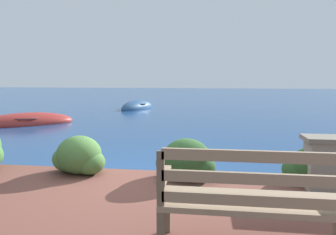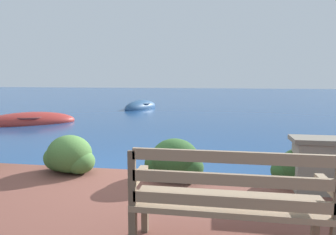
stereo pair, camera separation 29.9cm
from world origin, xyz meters
name	(u,v)px [view 1 (the left image)]	position (x,y,z in m)	size (l,w,h in m)	color
ground_plane	(143,183)	(0.00, 0.00, 0.00)	(80.00, 80.00, 0.00)	navy
park_bench	(256,198)	(1.40, -2.11, 0.71)	(1.61, 0.48, 0.93)	brown
hedge_clump_left	(79,157)	(-0.95, -0.27, 0.47)	(0.86, 0.62, 0.59)	#426B33
hedge_clump_centre	(186,161)	(0.70, -0.32, 0.48)	(0.88, 0.63, 0.60)	#284C23
hedge_clump_right	(312,168)	(2.44, -0.33, 0.45)	(0.78, 0.56, 0.53)	#284C23
rowboat_nearest	(27,122)	(-5.41, 5.41, 0.06)	(3.30, 2.70, 0.72)	#9E2D28
rowboat_mid	(137,107)	(-2.66, 10.97, 0.07)	(1.80, 2.68, 0.80)	#2D517A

